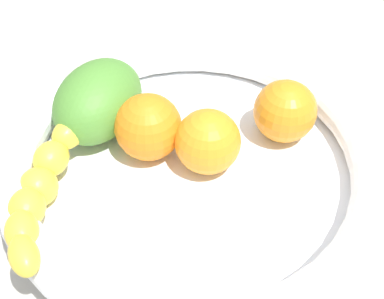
% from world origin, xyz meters
% --- Properties ---
extents(kitchen_counter, '(1.20, 1.20, 0.03)m').
position_xyz_m(kitchen_counter, '(0.00, 0.00, 0.01)').
color(kitchen_counter, '#AFABA0').
rests_on(kitchen_counter, ground).
extents(fruit_bowl, '(0.37, 0.37, 0.06)m').
position_xyz_m(fruit_bowl, '(0.00, 0.00, 0.06)').
color(fruit_bowl, white).
rests_on(fruit_bowl, kitchen_counter).
extents(banana_draped_left, '(0.17, 0.14, 0.05)m').
position_xyz_m(banana_draped_left, '(0.03, 0.14, 0.08)').
color(banana_draped_left, yellow).
rests_on(banana_draped_left, fruit_bowl).
extents(orange_front, '(0.06, 0.06, 0.06)m').
position_xyz_m(orange_front, '(0.00, -0.02, 0.09)').
color(orange_front, orange).
rests_on(orange_front, fruit_bowl).
extents(orange_mid_left, '(0.07, 0.07, 0.07)m').
position_xyz_m(orange_mid_left, '(0.04, 0.02, 0.09)').
color(orange_mid_left, orange).
rests_on(orange_mid_left, fruit_bowl).
extents(orange_mid_right, '(0.07, 0.07, 0.07)m').
position_xyz_m(orange_mid_right, '(-0.00, -0.11, 0.09)').
color(orange_mid_right, orange).
rests_on(orange_mid_right, fruit_bowl).
extents(mango_green, '(0.14, 0.14, 0.07)m').
position_xyz_m(mango_green, '(0.10, 0.05, 0.09)').
color(mango_green, '#4F8E33').
rests_on(mango_green, fruit_bowl).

